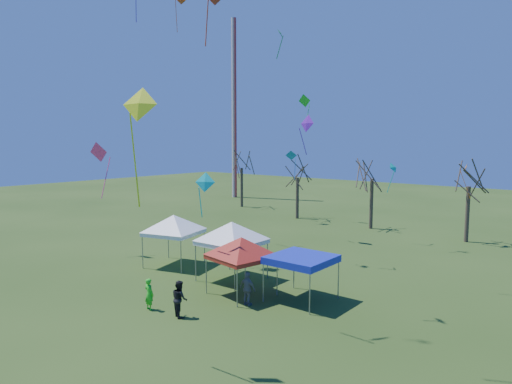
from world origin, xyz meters
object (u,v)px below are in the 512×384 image
(tree_0, at_px, (242,154))
(radio_mast, at_px, (234,109))
(tent_blue, at_px, (301,259))
(tree_3, at_px, (470,166))
(tent_white_mid, at_px, (232,226))
(tree_1, at_px, (298,163))
(tent_white_west, at_px, (174,218))
(person_dark, at_px, (180,299))
(tree_2, at_px, (373,161))
(person_grey, at_px, (248,289))
(tent_red, at_px, (241,241))
(person_green, at_px, (149,294))

(tree_0, bearing_deg, radio_mast, 137.23)
(tree_0, bearing_deg, tent_blue, -43.72)
(tree_3, bearing_deg, tent_blue, -97.93)
(radio_mast, distance_m, tent_white_mid, 40.43)
(tree_1, xyz_separation_m, tent_blue, (14.05, -20.34, -3.66))
(tent_white_mid, bearing_deg, radio_mast, 131.77)
(tree_0, distance_m, tent_white_west, 26.98)
(tent_blue, xyz_separation_m, person_dark, (-3.15, -5.35, -1.28))
(tree_0, distance_m, tree_2, 18.72)
(tent_white_mid, bearing_deg, tree_2, 91.68)
(radio_mast, distance_m, tree_1, 20.72)
(radio_mast, bearing_deg, tent_white_mid, -48.23)
(tent_white_west, xyz_separation_m, person_grey, (8.45, -2.55, -2.26))
(tree_1, relative_size, tent_red, 1.90)
(tree_1, xyz_separation_m, person_dark, (10.90, -25.69, -4.94))
(person_green, bearing_deg, tent_blue, -128.86)
(radio_mast, height_order, tent_red, radio_mast)
(tent_red, distance_m, person_dark, 4.59)
(tree_1, height_order, person_dark, tree_1)
(radio_mast, height_order, person_green, radio_mast)
(radio_mast, relative_size, tent_white_west, 5.97)
(tent_blue, bearing_deg, tree_0, 136.28)
(tree_2, height_order, person_dark, tree_2)
(person_green, bearing_deg, person_dark, -166.87)
(tent_red, xyz_separation_m, person_grey, (1.30, -1.03, -2.03))
(person_grey, bearing_deg, person_dark, 65.35)
(tree_2, height_order, tent_red, tree_2)
(tent_white_west, xyz_separation_m, person_green, (5.16, -5.99, -2.33))
(tent_red, distance_m, person_green, 5.32)
(tent_blue, relative_size, person_grey, 1.77)
(tree_1, height_order, tent_white_mid, tree_1)
(tree_2, bearing_deg, tent_white_mid, -88.32)
(tent_blue, bearing_deg, radio_mast, 136.49)
(tree_1, height_order, tent_white_west, tree_1)
(tree_3, distance_m, person_dark, 26.30)
(person_grey, bearing_deg, person_green, 47.49)
(tree_1, bearing_deg, person_grey, -61.25)
(person_green, xyz_separation_m, person_grey, (3.29, 3.44, 0.07))
(tree_1, xyz_separation_m, person_green, (9.11, -26.04, -5.02))
(person_grey, bearing_deg, tent_white_mid, -36.09)
(radio_mast, relative_size, tent_red, 6.29)
(tent_white_west, height_order, tent_white_mid, tent_white_mid)
(tent_white_west, bearing_deg, person_dark, -39.04)
(person_grey, bearing_deg, tent_blue, -124.93)
(tent_white_mid, xyz_separation_m, person_dark, (1.92, -5.70, -2.35))
(tree_3, bearing_deg, tent_red, -105.20)
(tree_1, bearing_deg, tree_2, -1.85)
(tree_3, distance_m, tent_white_mid, 21.11)
(radio_mast, height_order, person_grey, radio_mast)
(tree_3, bearing_deg, tent_white_west, -123.45)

